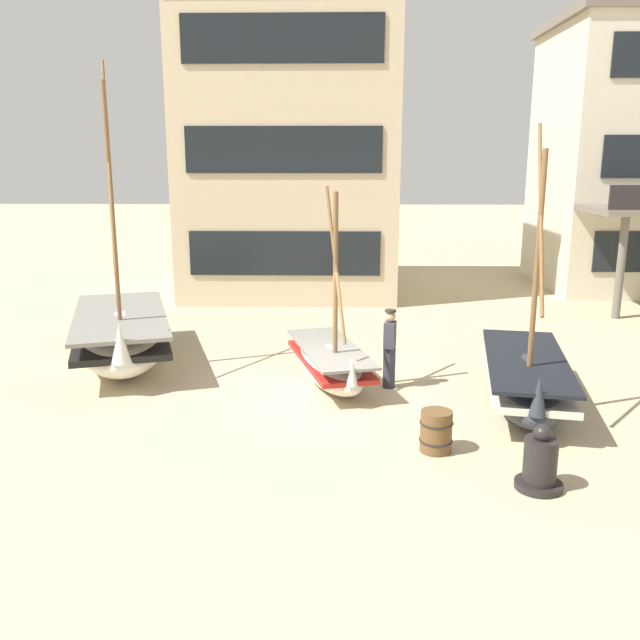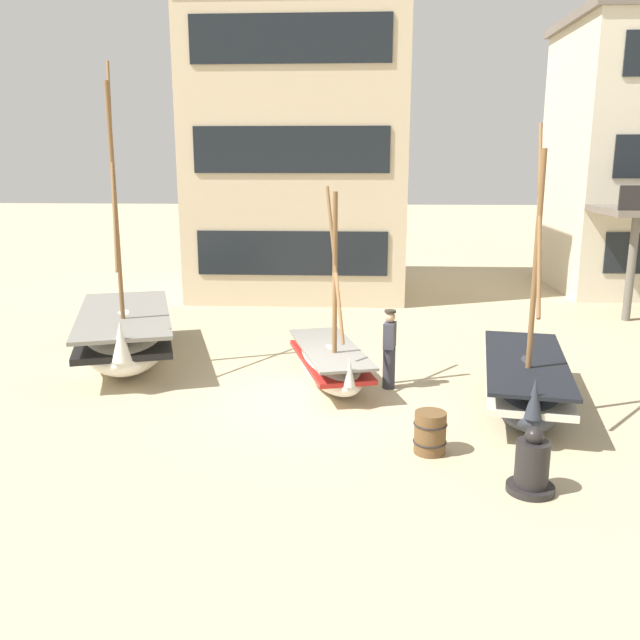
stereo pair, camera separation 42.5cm
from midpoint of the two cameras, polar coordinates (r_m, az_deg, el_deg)
The scene contains 8 objects.
ground_plane at distance 13.62m, azimuth 0.66°, elevation -6.72°, with size 120.00×120.00×0.00m, color tan.
fishing_boat_near_left at distance 14.42m, azimuth 1.69°, elevation -3.62°, with size 2.03×3.60×4.17m.
fishing_boat_centre_large at distance 16.57m, azimuth -15.47°, elevation -1.13°, with size 3.51×5.56×6.87m.
fishing_boat_far_right at distance 13.63m, azimuth 17.81°, elevation -4.92°, with size 2.19×4.52×5.37m.
fisherman_by_hull at distance 14.11m, azimuth 6.75°, elevation -2.54°, with size 0.30×0.40×1.68m.
capstan_winch at distance 10.43m, azimuth 18.65°, elevation -11.68°, with size 0.69×0.69×0.99m.
wooden_barrel at distance 11.32m, azimuth 10.38°, elevation -9.36°, with size 0.56×0.56×0.70m.
harbor_building_main at distance 24.40m, azimuth -1.25°, elevation 14.13°, with size 7.56×6.13×9.95m.
Camera 2 is at (0.77, -12.76, 4.70)m, focal length 37.78 mm.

